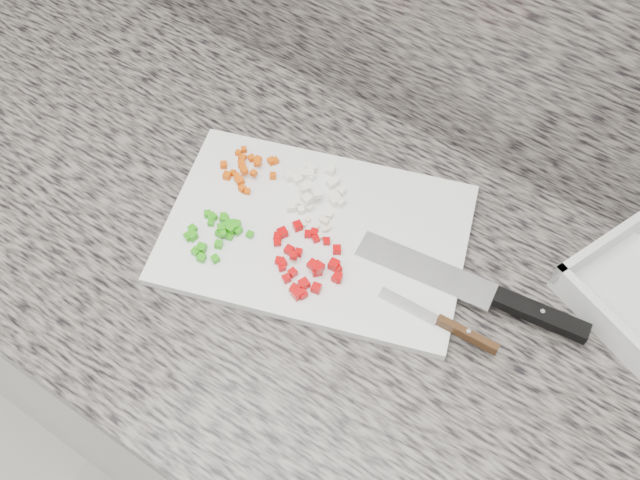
# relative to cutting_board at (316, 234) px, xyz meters

# --- Properties ---
(cabinet) EXTENTS (3.92, 0.62, 0.86)m
(cabinet) POSITION_rel_cutting_board_xyz_m (0.02, -0.04, -0.48)
(cabinet) COLOR white
(cabinet) RESTS_ON ground
(countertop) EXTENTS (3.96, 0.64, 0.04)m
(countertop) POSITION_rel_cutting_board_xyz_m (0.02, -0.04, -0.03)
(countertop) COLOR #635D57
(countertop) RESTS_ON cabinet
(cutting_board) EXTENTS (0.47, 0.38, 0.01)m
(cutting_board) POSITION_rel_cutting_board_xyz_m (0.00, 0.00, 0.00)
(cutting_board) COLOR silver
(cutting_board) RESTS_ON countertop
(carrot_pile) EXTENTS (0.08, 0.08, 0.02)m
(carrot_pile) POSITION_rel_cutting_board_xyz_m (-0.14, 0.03, 0.01)
(carrot_pile) COLOR #D04B04
(carrot_pile) RESTS_ON cutting_board
(onion_pile) EXTENTS (0.10, 0.10, 0.02)m
(onion_pile) POSITION_rel_cutting_board_xyz_m (-0.04, 0.05, 0.01)
(onion_pile) COLOR white
(onion_pile) RESTS_ON cutting_board
(green_pepper_pile) EXTENTS (0.08, 0.08, 0.02)m
(green_pepper_pile) POSITION_rel_cutting_board_xyz_m (-0.11, -0.08, 0.01)
(green_pepper_pile) COLOR #259A0E
(green_pepper_pile) RESTS_ON cutting_board
(red_pepper_pile) EXTENTS (0.12, 0.10, 0.02)m
(red_pepper_pile) POSITION_rel_cutting_board_xyz_m (0.02, -0.05, 0.01)
(red_pepper_pile) COLOR #B90205
(red_pepper_pile) RESTS_ON cutting_board
(garlic_pile) EXTENTS (0.04, 0.04, 0.01)m
(garlic_pile) POSITION_rel_cutting_board_xyz_m (0.00, 0.01, 0.01)
(garlic_pile) COLOR beige
(garlic_pile) RESTS_ON cutting_board
(chef_knife) EXTENTS (0.31, 0.07, 0.02)m
(chef_knife) POSITION_rel_cutting_board_xyz_m (0.25, 0.04, 0.01)
(chef_knife) COLOR silver
(chef_knife) RESTS_ON cutting_board
(paring_knife) EXTENTS (0.16, 0.02, 0.02)m
(paring_knife) POSITION_rel_cutting_board_xyz_m (0.22, -0.03, 0.01)
(paring_knife) COLOR silver
(paring_knife) RESTS_ON cutting_board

